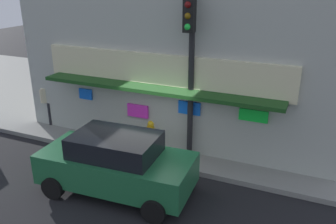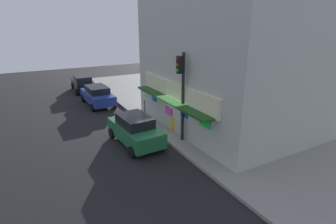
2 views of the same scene
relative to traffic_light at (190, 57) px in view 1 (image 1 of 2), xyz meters
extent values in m
plane|color=black|center=(-0.95, -0.78, -3.52)|extent=(61.84, 61.84, 0.00)
cube|color=gray|center=(-0.95, 4.42, -3.44)|extent=(41.23, 10.39, 0.17)
cube|color=#ADB2A8|center=(-1.14, 4.44, 0.88)|extent=(11.29, 8.24, 8.48)
cube|color=beige|center=(-1.14, 0.24, -0.59)|extent=(8.58, 0.16, 1.08)
cube|color=#194719|center=(-1.14, -0.11, -1.11)|extent=(8.13, 0.90, 0.12)
cube|color=blue|center=(-4.15, 0.26, -1.78)|extent=(0.53, 0.08, 0.39)
cube|color=#E533CC|center=(-1.99, 0.26, -2.12)|extent=(0.79, 0.08, 0.46)
cube|color=blue|center=(-0.09, 0.26, -1.73)|extent=(0.74, 0.08, 0.43)
cube|color=#19E53F|center=(1.97, 0.26, -1.67)|extent=(0.87, 0.08, 0.37)
cylinder|color=black|center=(0.00, 0.10, -0.73)|extent=(0.18, 0.18, 5.25)
cube|color=black|center=(0.00, -0.15, 1.21)|extent=(0.32, 0.28, 0.95)
sphere|color=maroon|center=(0.00, -0.30, 1.51)|extent=(0.18, 0.18, 0.18)
sphere|color=brown|center=(0.00, -0.30, 1.21)|extent=(0.18, 0.18, 0.18)
sphere|color=#1ED83F|center=(0.00, -0.30, 0.91)|extent=(0.18, 0.18, 0.18)
cylinder|color=gold|center=(-1.52, 0.33, -3.00)|extent=(0.28, 0.28, 0.72)
sphere|color=gold|center=(-1.52, 0.33, -2.56)|extent=(0.24, 0.24, 0.24)
cylinder|color=gold|center=(-1.72, 0.33, -2.96)|extent=(0.12, 0.10, 0.10)
cylinder|color=gold|center=(-1.32, 0.33, -2.96)|extent=(0.12, 0.10, 0.10)
cylinder|color=#2D2D2D|center=(2.22, 0.67, -2.91)|extent=(0.55, 0.55, 0.90)
cylinder|color=black|center=(-6.28, 0.54, -2.90)|extent=(0.22, 0.22, 0.92)
cylinder|color=black|center=(-6.05, 0.36, -2.90)|extent=(0.22, 0.22, 0.92)
cube|color=beige|center=(-6.17, 0.45, -2.14)|extent=(0.46, 0.49, 0.59)
sphere|color=tan|center=(-6.17, 0.45, -1.70)|extent=(0.22, 0.22, 0.22)
cylinder|color=beige|center=(-6.31, 0.26, -2.17)|extent=(0.14, 0.14, 0.54)
cylinder|color=beige|center=(-6.02, 0.64, -2.17)|extent=(0.14, 0.14, 0.54)
cylinder|color=gray|center=(-4.55, 2.04, -3.15)|extent=(0.38, 0.38, 0.41)
sphere|color=#195623|center=(-4.55, 2.04, -2.71)|extent=(0.56, 0.56, 0.56)
cube|color=#1E6038|center=(-1.23, -2.44, -2.77)|extent=(4.40, 2.11, 0.86)
cube|color=black|center=(-1.23, -2.44, -2.06)|extent=(2.41, 1.70, 0.58)
cylinder|color=black|center=(0.22, -1.43, -3.20)|extent=(0.65, 0.26, 0.64)
cylinder|color=black|center=(0.33, -3.29, -3.20)|extent=(0.65, 0.26, 0.64)
cylinder|color=black|center=(-2.78, -1.60, -3.20)|extent=(0.65, 0.26, 0.64)
cylinder|color=black|center=(-2.67, -3.46, -3.20)|extent=(0.65, 0.26, 0.64)
camera|label=1|loc=(3.59, -9.84, 2.23)|focal=37.87mm
camera|label=2|loc=(12.42, -7.71, 3.43)|focal=28.12mm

